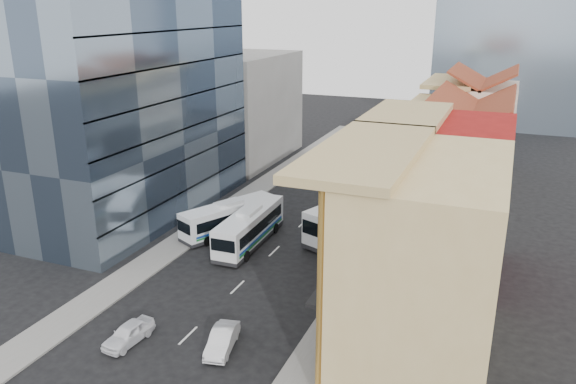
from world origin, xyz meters
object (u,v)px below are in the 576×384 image
at_px(bus_right, 356,214).
at_px(bus_left_far, 229,217).
at_px(sedan_right, 222,340).
at_px(office_tower, 125,62).
at_px(shophouse_tan, 426,261).
at_px(bus_left_near, 250,226).
at_px(sedan_left, 128,333).

bearing_deg(bus_right, bus_left_far, -138.78).
height_order(bus_left_far, sedan_right, bus_left_far).
bearing_deg(office_tower, shophouse_tan, -24.30).
relative_size(bus_left_near, sedan_left, 2.77).
bearing_deg(bus_left_far, shophouse_tan, -6.45).
bearing_deg(bus_left_near, shophouse_tan, -34.05).
bearing_deg(bus_left_far, bus_right, 45.85).
relative_size(office_tower, bus_left_far, 3.07).
distance_m(bus_left_far, sedan_left, 18.47).
xyz_separation_m(bus_left_near, bus_left_far, (-2.89, 1.62, -0.10)).
bearing_deg(bus_right, bus_left_near, -124.04).
relative_size(office_tower, sedan_right, 7.78).
bearing_deg(bus_right, shophouse_tan, -41.39).
bearing_deg(sedan_right, shophouse_tan, 9.37).
height_order(shophouse_tan, sedan_left, shophouse_tan).
xyz_separation_m(bus_left_near, bus_right, (8.11, 5.66, 0.28)).
xyz_separation_m(shophouse_tan, bus_right, (-8.50, 16.29, -4.06)).
bearing_deg(bus_left_far, bus_left_near, -3.58).
relative_size(office_tower, bus_left_near, 2.88).
distance_m(bus_left_far, bus_right, 11.72).
relative_size(office_tower, bus_right, 2.47).
bearing_deg(shophouse_tan, bus_left_far, 147.86).
height_order(bus_left_near, bus_right, bus_right).
bearing_deg(sedan_left, sedan_right, 20.95).
bearing_deg(bus_right, office_tower, -153.13).
relative_size(shophouse_tan, bus_left_far, 1.43).
relative_size(office_tower, sedan_left, 7.98).
bearing_deg(bus_left_near, office_tower, 165.39).
distance_m(office_tower, bus_left_near, 19.90).
bearing_deg(office_tower, bus_right, 5.81).
xyz_separation_m(shophouse_tan, bus_left_far, (-19.50, 12.25, -4.43)).
bearing_deg(sedan_left, bus_left_far, 103.55).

